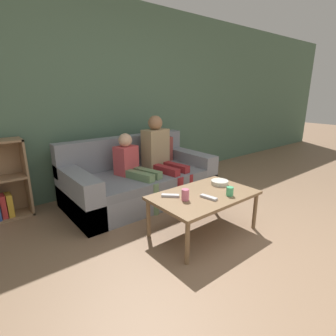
# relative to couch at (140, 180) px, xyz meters

# --- Properties ---
(ground_plane) EXTENTS (22.00, 22.00, 0.00)m
(ground_plane) POSITION_rel_couch_xyz_m (0.02, -2.25, -0.26)
(ground_plane) COLOR #84664C
(wall_back) EXTENTS (12.00, 0.06, 2.60)m
(wall_back) POSITION_rel_couch_xyz_m (0.02, 0.65, 1.04)
(wall_back) COLOR #4C6B56
(wall_back) RESTS_ON ground_plane
(couch) EXTENTS (1.90, 0.99, 0.80)m
(couch) POSITION_rel_couch_xyz_m (0.00, 0.00, 0.00)
(couch) COLOR gray
(couch) RESTS_ON ground_plane
(coffee_table) EXTENTS (1.04, 0.64, 0.42)m
(coffee_table) POSITION_rel_couch_xyz_m (0.01, -1.16, 0.12)
(coffee_table) COLOR brown
(coffee_table) RESTS_ON ground_plane
(person_adult) EXTENTS (0.40, 0.70, 1.09)m
(person_adult) POSITION_rel_couch_xyz_m (0.28, -0.10, 0.35)
(person_adult) COLOR maroon
(person_adult) RESTS_ON ground_plane
(person_child) EXTENTS (0.41, 0.71, 0.90)m
(person_child) POSITION_rel_couch_xyz_m (-0.15, -0.14, 0.24)
(person_child) COLOR #66845B
(person_child) RESTS_ON ground_plane
(cup_near) EXTENTS (0.07, 0.07, 0.09)m
(cup_near) POSITION_rel_couch_xyz_m (0.17, -1.35, 0.21)
(cup_near) COLOR #4CB77A
(cup_near) RESTS_ON coffee_table
(cup_far) EXTENTS (0.07, 0.07, 0.11)m
(cup_far) POSITION_rel_couch_xyz_m (-0.24, -1.16, 0.22)
(cup_far) COLOR pink
(cup_far) RESTS_ON coffee_table
(tv_remote_0) EXTENTS (0.08, 0.18, 0.02)m
(tv_remote_0) POSITION_rel_couch_xyz_m (-0.04, -1.27, 0.17)
(tv_remote_0) COLOR #B7B7BC
(tv_remote_0) RESTS_ON coffee_table
(tv_remote_1) EXTENTS (0.16, 0.15, 0.02)m
(tv_remote_1) POSITION_rel_couch_xyz_m (-0.29, -1.01, 0.17)
(tv_remote_1) COLOR #B7B7BC
(tv_remote_1) RESTS_ON coffee_table
(snack_bowl) EXTENTS (0.18, 0.18, 0.05)m
(snack_bowl) POSITION_rel_couch_xyz_m (0.34, -1.08, 0.18)
(snack_bowl) COLOR beige
(snack_bowl) RESTS_ON coffee_table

